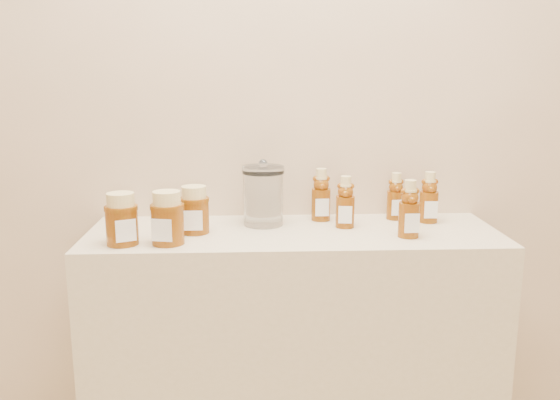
{
  "coord_description": "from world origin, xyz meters",
  "views": [
    {
      "loc": [
        -0.12,
        -0.12,
        1.36
      ],
      "look_at": [
        -0.04,
        1.52,
        1.0
      ],
      "focal_mm": 38.0,
      "sensor_mm": 36.0,
      "label": 1
    }
  ],
  "objects_px": {
    "display_table": "(293,372)",
    "bear_bottle_front_left": "(345,198)",
    "honey_jar_left": "(122,219)",
    "glass_canister": "(263,193)",
    "bear_bottle_back_left": "(321,191)"
  },
  "relations": [
    {
      "from": "bear_bottle_back_left",
      "to": "honey_jar_left",
      "type": "distance_m",
      "value": 0.61
    },
    {
      "from": "honey_jar_left",
      "to": "glass_canister",
      "type": "bearing_deg",
      "value": 1.82
    },
    {
      "from": "bear_bottle_back_left",
      "to": "display_table",
      "type": "bearing_deg",
      "value": -127.24
    },
    {
      "from": "bear_bottle_back_left",
      "to": "glass_canister",
      "type": "bearing_deg",
      "value": -165.62
    },
    {
      "from": "bear_bottle_front_left",
      "to": "glass_canister",
      "type": "relative_size",
      "value": 0.9
    },
    {
      "from": "bear_bottle_front_left",
      "to": "bear_bottle_back_left",
      "type": "bearing_deg",
      "value": 133.09
    },
    {
      "from": "honey_jar_left",
      "to": "bear_bottle_back_left",
      "type": "bearing_deg",
      "value": -1.58
    },
    {
      "from": "honey_jar_left",
      "to": "bear_bottle_front_left",
      "type": "bearing_deg",
      "value": -11.09
    },
    {
      "from": "display_table",
      "to": "honey_jar_left",
      "type": "height_order",
      "value": "honey_jar_left"
    },
    {
      "from": "display_table",
      "to": "glass_canister",
      "type": "height_order",
      "value": "glass_canister"
    },
    {
      "from": "display_table",
      "to": "bear_bottle_front_left",
      "type": "xyz_separation_m",
      "value": [
        0.16,
        0.04,
        0.54
      ]
    },
    {
      "from": "bear_bottle_back_left",
      "to": "glass_canister",
      "type": "distance_m",
      "value": 0.19
    },
    {
      "from": "display_table",
      "to": "honey_jar_left",
      "type": "distance_m",
      "value": 0.71
    },
    {
      "from": "bear_bottle_back_left",
      "to": "bear_bottle_front_left",
      "type": "height_order",
      "value": "bear_bottle_back_left"
    },
    {
      "from": "bear_bottle_front_left",
      "to": "glass_canister",
      "type": "distance_m",
      "value": 0.25
    }
  ]
}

